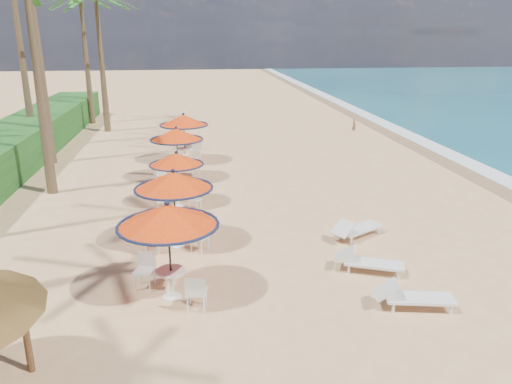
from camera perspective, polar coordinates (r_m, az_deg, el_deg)
ground at (r=13.52m, az=13.56°, el=-10.82°), size 160.00×160.00×0.00m
foam_strip at (r=25.97m, az=25.23°, el=1.90°), size 1.20×140.00×0.04m
wetsand_band at (r=25.50m, az=23.52°, el=1.86°), size 1.40×140.00×0.02m
station_0 at (r=12.15m, az=-10.04°, el=-3.69°), size 2.47×2.47×2.58m
station_1 at (r=15.13m, az=-9.39°, el=0.43°), size 2.39×2.39×2.50m
station_2 at (r=18.98m, az=-9.06°, el=2.96°), size 2.06×2.08×2.15m
station_3 at (r=22.36m, az=-9.04°, el=5.81°), size 2.35×2.43×2.45m
station_4 at (r=25.52m, az=-8.18°, el=7.47°), size 2.44×2.44×2.54m
lounger_near at (r=12.79m, az=17.37°, el=-11.30°), size 1.98×0.93×0.68m
lounger_mid at (r=14.27m, az=12.57°, el=-7.73°), size 1.96×1.27×0.67m
lounger_far at (r=16.43m, az=11.36°, el=-4.13°), size 1.96×1.50×0.69m
palm_6 at (r=34.67m, az=-17.79°, el=19.73°), size 5.00×5.00×8.77m
palm_7 at (r=38.29m, az=-19.40°, el=19.65°), size 5.00×5.00×9.00m
person at (r=34.22m, az=11.14°, el=7.57°), size 0.35×0.40×0.94m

